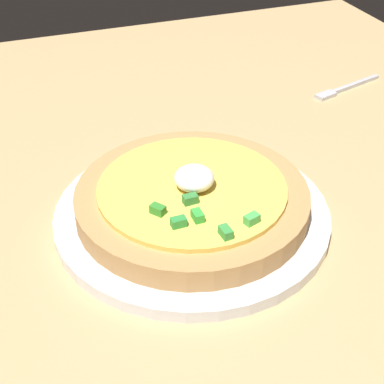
{
  "coord_description": "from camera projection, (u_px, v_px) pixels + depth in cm",
  "views": [
    {
      "loc": [
        38.74,
        -22.93,
        37.57
      ],
      "look_at": [
        -1.61,
        -7.98,
        6.44
      ],
      "focal_mm": 54.17,
      "sensor_mm": 36.0,
      "label": 1
    }
  ],
  "objects": [
    {
      "name": "pizza",
      "position": [
        192.0,
        198.0,
        0.53
      ],
      "size": [
        21.62,
        21.62,
        4.73
      ],
      "color": "tan",
      "rests_on": "plate"
    },
    {
      "name": "plate",
      "position": [
        192.0,
        214.0,
        0.55
      ],
      "size": [
        25.78,
        25.78,
        1.22
      ],
      "primitive_type": "cylinder",
      "color": "silver",
      "rests_on": "dining_table"
    },
    {
      "name": "dining_table",
      "position": [
        274.0,
        224.0,
        0.57
      ],
      "size": [
        108.13,
        82.6,
        3.22
      ],
      "primitive_type": "cube",
      "color": "tan",
      "rests_on": "ground"
    },
    {
      "name": "fork",
      "position": [
        343.0,
        89.0,
        0.77
      ],
      "size": [
        3.93,
        11.32,
        0.5
      ],
      "rotation": [
        0.0,
        0.0,
        -1.31
      ],
      "color": "#B7B7BC",
      "rests_on": "dining_table"
    }
  ]
}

